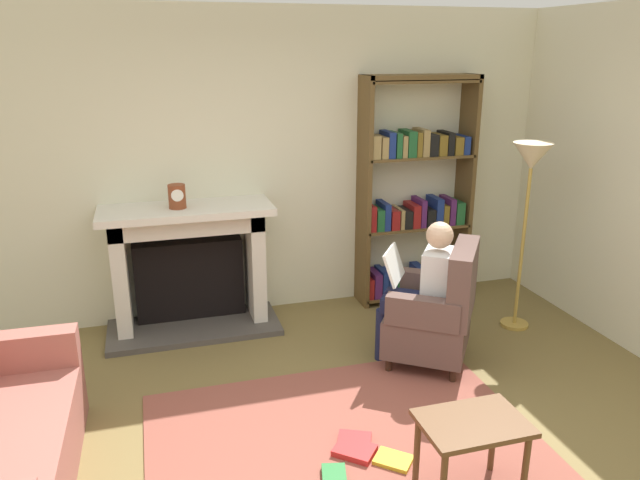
{
  "coord_description": "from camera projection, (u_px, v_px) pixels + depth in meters",
  "views": [
    {
      "loc": [
        -1.04,
        -2.71,
        2.35
      ],
      "look_at": [
        0.1,
        1.2,
        1.05
      ],
      "focal_mm": 33.95,
      "sensor_mm": 36.0,
      "label": 1
    }
  ],
  "objects": [
    {
      "name": "mantel_clock",
      "position": [
        177.0,
        196.0,
        4.9
      ],
      "size": [
        0.14,
        0.14,
        0.2
      ],
      "color": "brown",
      "rests_on": "fireplace"
    },
    {
      "name": "scattered_books",
      "position": [
        358.0,
        454.0,
        3.61
      ],
      "size": [
        0.6,
        0.5,
        0.04
      ],
      "color": "gold",
      "rests_on": "area_rug"
    },
    {
      "name": "fireplace",
      "position": [
        189.0,
        263.0,
        5.2
      ],
      "size": [
        1.45,
        0.64,
        1.1
      ],
      "color": "#4C4742",
      "rests_on": "ground"
    },
    {
      "name": "side_wall_right",
      "position": [
        619.0,
        176.0,
        4.92
      ],
      "size": [
        0.1,
        5.2,
        2.7
      ],
      "primitive_type": "cube",
      "color": "beige",
      "rests_on": "ground"
    },
    {
      "name": "area_rug",
      "position": [
        345.0,
        444.0,
        3.75
      ],
      "size": [
        2.4,
        1.8,
        0.01
      ],
      "primitive_type": "cube",
      "color": "brown",
      "rests_on": "ground"
    },
    {
      "name": "side_table",
      "position": [
        472.0,
        433.0,
        3.2
      ],
      "size": [
        0.56,
        0.39,
        0.48
      ],
      "color": "brown",
      "rests_on": "ground"
    },
    {
      "name": "floor_lamp",
      "position": [
        530.0,
        173.0,
        4.94
      ],
      "size": [
        0.32,
        0.32,
        1.62
      ],
      "color": "#B7933F",
      "rests_on": "ground"
    },
    {
      "name": "back_wall",
      "position": [
        267.0,
        165.0,
        5.4
      ],
      "size": [
        5.6,
        0.1,
        2.7
      ],
      "primitive_type": "cube",
      "color": "beige",
      "rests_on": "ground"
    },
    {
      "name": "armchair_reading",
      "position": [
        437.0,
        312.0,
        4.61
      ],
      "size": [
        0.88,
        0.88,
        0.97
      ],
      "rotation": [
        0.0,
        0.0,
        4.1
      ],
      "color": "#331E14",
      "rests_on": "ground"
    },
    {
      "name": "seated_reader",
      "position": [
        423.0,
        287.0,
        4.58
      ],
      "size": [
        0.59,
        0.56,
        1.14
      ],
      "rotation": [
        0.0,
        0.0,
        4.1
      ],
      "color": "silver",
      "rests_on": "ground"
    },
    {
      "name": "bookshelf",
      "position": [
        415.0,
        200.0,
        5.67
      ],
      "size": [
        1.07,
        0.32,
        2.12
      ],
      "color": "brown",
      "rests_on": "ground"
    },
    {
      "name": "ground",
      "position": [
        362.0,
        476.0,
        3.48
      ],
      "size": [
        14.0,
        14.0,
        0.0
      ],
      "primitive_type": "plane",
      "color": "brown"
    }
  ]
}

